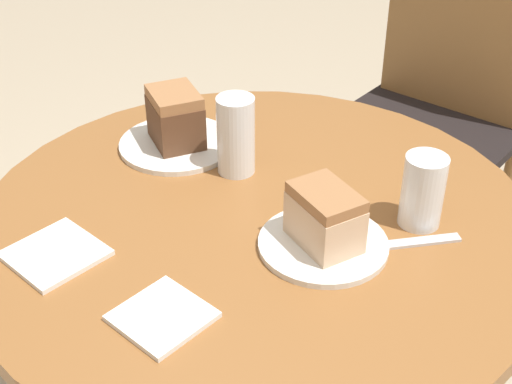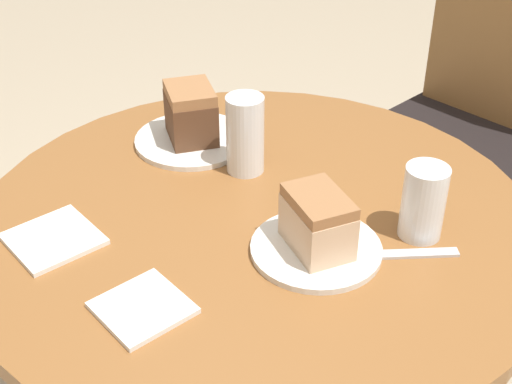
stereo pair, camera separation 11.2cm
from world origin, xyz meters
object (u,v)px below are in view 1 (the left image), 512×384
(glass_lemonade, at_px, (236,139))
(glass_water, at_px, (422,194))
(cake_slice_near, at_px, (325,217))
(plate_near, at_px, (323,244))
(plate_far, at_px, (177,144))
(cake_slice_far, at_px, (175,117))
(chair, at_px, (430,108))

(glass_lemonade, relative_size, glass_water, 1.18)
(cake_slice_near, bearing_deg, plate_near, -14.04)
(plate_far, relative_size, cake_slice_near, 1.63)
(cake_slice_far, bearing_deg, plate_near, -22.26)
(plate_near, bearing_deg, plate_far, 157.74)
(chair, relative_size, cake_slice_far, 7.57)
(glass_water, bearing_deg, cake_slice_far, 177.70)
(plate_near, relative_size, plate_far, 0.92)
(glass_lemonade, distance_m, glass_water, 0.33)
(glass_water, bearing_deg, chair, 103.97)
(chair, relative_size, plate_far, 4.69)
(plate_far, height_order, glass_lemonade, glass_lemonade)
(cake_slice_near, bearing_deg, glass_water, 50.77)
(cake_slice_near, distance_m, glass_lemonade, 0.26)
(plate_far, distance_m, glass_water, 0.47)
(cake_slice_far, bearing_deg, glass_lemonade, -8.55)
(cake_slice_near, relative_size, glass_water, 1.11)
(chair, bearing_deg, glass_lemonade, -89.51)
(plate_far, bearing_deg, glass_water, -2.30)
(plate_far, distance_m, cake_slice_far, 0.06)
(cake_slice_near, height_order, glass_lemonade, glass_lemonade)
(plate_far, height_order, glass_water, glass_water)
(plate_near, height_order, plate_far, same)
(plate_near, distance_m, cake_slice_near, 0.05)
(cake_slice_far, height_order, glass_water, glass_water)
(plate_far, bearing_deg, glass_lemonade, -8.55)
(plate_near, bearing_deg, cake_slice_near, 165.96)
(plate_near, distance_m, glass_water, 0.17)
(plate_near, height_order, glass_lemonade, glass_lemonade)
(chair, xyz_separation_m, glass_water, (0.19, -0.77, 0.24))
(glass_water, bearing_deg, glass_lemonade, -179.64)
(chair, xyz_separation_m, glass_lemonade, (-0.14, -0.77, 0.25))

